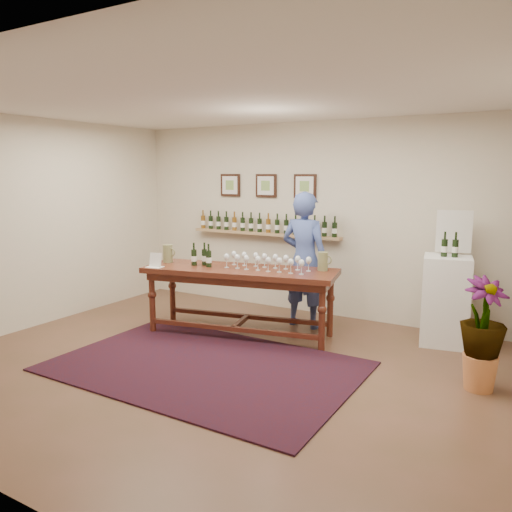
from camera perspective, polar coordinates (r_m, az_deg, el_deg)
The scene contains 14 objects.
ground at distance 5.54m, azimuth -4.28°, elevation -12.49°, with size 6.00×6.00×0.00m, color #503923.
room_shell at distance 6.21m, azimuth 22.32°, elevation -0.05°, with size 6.00×6.00×6.00m.
rug at distance 5.54m, azimuth -5.82°, elevation -12.41°, with size 3.21×2.14×0.02m, color #450E0C.
tasting_table at distance 6.38m, azimuth -1.85°, elevation -2.56°, with size 2.57×1.28×0.87m.
table_glasses at distance 6.26m, azimuth 1.23°, elevation -0.68°, with size 1.37×0.32×0.19m, color silver, non-canonical shape.
table_bottles at distance 6.54m, azimuth -6.09°, elevation 0.14°, with size 0.27×0.15×0.29m, color black, non-canonical shape.
pitcher_left at distance 6.85m, azimuth -10.05°, elevation 0.28°, with size 0.15×0.15×0.24m, color olive, non-canonical shape.
pitcher_right at distance 6.23m, azimuth 7.65°, elevation -0.60°, with size 0.15×0.15×0.23m, color olive, non-canonical shape.
menu_card at distance 6.54m, azimuth -11.42°, elevation -0.44°, with size 0.20×0.15×0.18m, color silver.
display_pedestal at distance 6.50m, azimuth 20.84°, elevation -4.75°, with size 0.54×0.54×1.09m, color white.
pedestal_bottles at distance 6.33m, azimuth 21.29°, elevation 1.21°, with size 0.29×0.08×0.29m, color black, non-canonical shape.
info_sign at distance 6.52m, azimuth 21.69°, elevation 2.62°, with size 0.41×0.02×0.57m, color silver.
potted_plant at distance 5.26m, azimuth 24.45°, elevation -8.14°, with size 0.71×0.71×0.95m.
person at distance 6.73m, azimuth 5.56°, elevation -0.45°, with size 0.67×0.44×1.83m, color #3B4D8C.
Camera 1 is at (2.93, -4.22, 2.07)m, focal length 35.00 mm.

